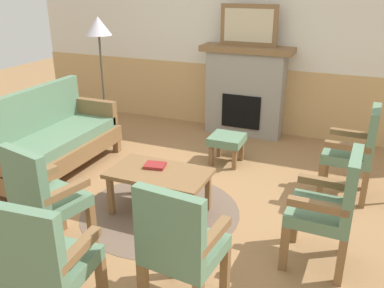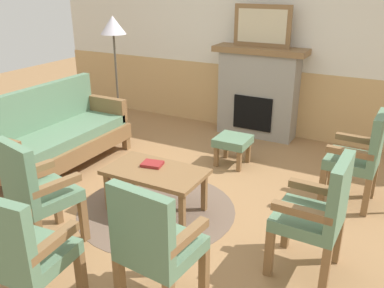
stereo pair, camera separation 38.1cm
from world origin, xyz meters
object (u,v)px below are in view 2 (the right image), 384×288
(fireplace, at_px, (258,92))
(framed_picture, at_px, (262,26))
(armchair_near_fireplace, at_px, (318,211))
(armchair_front_center, at_px, (155,242))
(couch, at_px, (59,137))
(coffee_table, at_px, (155,175))
(floor_lamp_by_couch, at_px, (113,33))
(book_on_table, at_px, (152,164))
(armchair_by_window_left, at_px, (361,155))
(footstool, at_px, (233,143))
(armchair_front_left, at_px, (36,189))
(armchair_corner_left, at_px, (21,251))

(fireplace, distance_m, framed_picture, 0.91)
(armchair_near_fireplace, distance_m, armchair_front_center, 1.25)
(couch, relative_size, armchair_near_fireplace, 1.84)
(couch, relative_size, coffee_table, 1.88)
(floor_lamp_by_couch, bearing_deg, armchair_near_fireplace, -29.77)
(coffee_table, bearing_deg, couch, 168.90)
(book_on_table, xyz_separation_m, armchair_front_center, (0.80, -1.18, 0.08))
(coffee_table, bearing_deg, floor_lamp_by_couch, 135.94)
(floor_lamp_by_couch, bearing_deg, armchair_front_center, -48.59)
(floor_lamp_by_couch, bearing_deg, armchair_by_window_left, -10.23)
(framed_picture, bearing_deg, footstool, -84.56)
(footstool, bearing_deg, coffee_table, -99.62)
(fireplace, relative_size, floor_lamp_by_couch, 0.77)
(framed_picture, bearing_deg, armchair_near_fireplace, -61.83)
(armchair_front_left, distance_m, armchair_corner_left, 0.86)
(framed_picture, bearing_deg, couch, -127.66)
(couch, height_order, armchair_front_left, same)
(armchair_by_window_left, distance_m, armchair_corner_left, 3.16)
(couch, distance_m, armchair_front_left, 1.64)
(coffee_table, bearing_deg, fireplace, 87.18)
(book_on_table, bearing_deg, floor_lamp_by_couch, 135.84)
(framed_picture, xyz_separation_m, armchair_front_left, (-0.67, -3.47, -1.02))
(framed_picture, bearing_deg, coffee_table, -92.82)
(coffee_table, height_order, book_on_table, book_on_table)
(footstool, distance_m, armchair_front_center, 2.54)
(couch, bearing_deg, coffee_table, -11.10)
(framed_picture, height_order, footstool, framed_picture)
(fireplace, distance_m, armchair_front_center, 3.67)
(floor_lamp_by_couch, bearing_deg, fireplace, 23.08)
(coffee_table, xyz_separation_m, book_on_table, (-0.08, 0.07, 0.07))
(armchair_front_center, height_order, armchair_corner_left, same)
(footstool, relative_size, armchair_near_fireplace, 0.41)
(armchair_by_window_left, height_order, armchair_corner_left, same)
(fireplace, height_order, armchair_corner_left, fireplace)
(footstool, bearing_deg, floor_lamp_by_couch, 170.45)
(armchair_near_fireplace, height_order, floor_lamp_by_couch, floor_lamp_by_couch)
(armchair_near_fireplace, relative_size, armchair_by_window_left, 1.00)
(armchair_by_window_left, xyz_separation_m, armchair_corner_left, (-1.69, -2.67, 0.00))
(framed_picture, relative_size, coffee_table, 0.83)
(book_on_table, distance_m, floor_lamp_by_couch, 2.55)
(armchair_front_center, bearing_deg, book_on_table, 124.12)
(armchair_by_window_left, distance_m, floor_lamp_by_couch, 3.65)
(armchair_by_window_left, relative_size, floor_lamp_by_couch, 0.58)
(footstool, xyz_separation_m, armchair_front_center, (0.49, -2.48, 0.25))
(armchair_near_fireplace, height_order, armchair_front_left, same)
(coffee_table, height_order, armchair_by_window_left, armchair_by_window_left)
(coffee_table, height_order, footstool, coffee_table)
(fireplace, bearing_deg, floor_lamp_by_couch, -156.92)
(footstool, relative_size, armchair_corner_left, 0.41)
(armchair_near_fireplace, xyz_separation_m, armchair_front_left, (-2.13, -0.75, 0.00))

